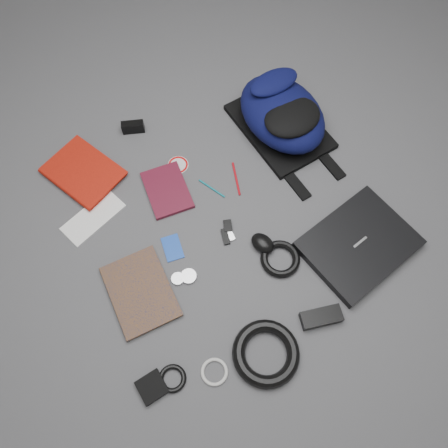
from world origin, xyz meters
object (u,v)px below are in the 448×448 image
backpack (282,113)px  comic_book (112,304)px  compact_camera (133,127)px  pouch (152,387)px  textbook_red (63,191)px  dvd_case (167,190)px  power_brick (321,317)px  laptop (359,244)px  mouse (263,243)px

backpack → comic_book: backpack is taller
compact_camera → pouch: bearing=-88.6°
comic_book → textbook_red: bearing=92.3°
compact_camera → dvd_case: bearing=-68.8°
power_brick → pouch: (-0.57, 0.06, -0.01)m
textbook_red → comic_book: textbook_red is taller
textbook_red → laptop: bearing=-63.2°
backpack → laptop: bearing=-96.4°
pouch → textbook_red: bearing=90.7°
laptop → compact_camera: compact_camera is taller
laptop → textbook_red: bearing=130.4°
power_brick → pouch: power_brick is taller
mouse → power_brick: bearing=-101.4°
backpack → comic_book: size_ratio=1.62×
laptop → power_brick: (-0.25, -0.15, -0.00)m
power_brick → mouse: bearing=112.4°
mouse → power_brick: (0.04, -0.31, -0.01)m
laptop → pouch: laptop is taller
laptop → pouch: bearing=175.9°
comic_book → mouse: (0.54, -0.05, 0.01)m
compact_camera → power_brick: 1.00m
backpack → compact_camera: (-0.52, 0.26, -0.07)m
backpack → textbook_red: 0.87m
compact_camera → backpack: bearing=-5.6°
compact_camera → power_brick: bearing=-55.0°
mouse → power_brick: 0.31m
backpack → compact_camera: size_ratio=5.05×
dvd_case → mouse: bearing=-54.0°
backpack → dvd_case: (-0.52, -0.05, -0.08)m
textbook_red → power_brick: (0.58, -0.83, 0.00)m
power_brick → pouch: bearing=-171.2°
backpack → dvd_case: bearing=-178.5°
comic_book → mouse: size_ratio=3.04×
textbook_red → mouse: mouse is taller
comic_book → power_brick: bearing=-29.4°
backpack → pouch: 1.07m
textbook_red → dvd_case: size_ratio=1.33×
pouch → dvd_case: bearing=61.2°
backpack → power_brick: 0.77m
comic_book → power_brick: 0.68m
backpack → power_brick: (-0.28, -0.71, -0.07)m
dvd_case → laptop: bearing=-39.4°
backpack → comic_book: bearing=-161.4°
textbook_red → compact_camera: compact_camera is taller
comic_book → dvd_case: comic_book is taller
laptop → mouse: mouse is taller
textbook_red → dvd_case: (0.34, -0.17, -0.01)m
power_brick → pouch: size_ratio=1.67×
textbook_red → power_brick: power_brick is taller
textbook_red → pouch: (0.01, -0.77, -0.00)m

